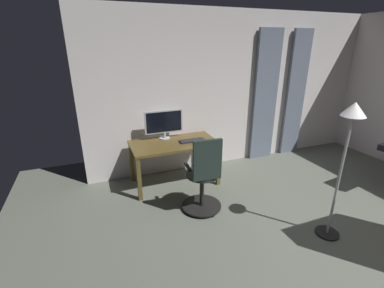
{
  "coord_description": "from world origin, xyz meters",
  "views": [
    {
      "loc": [
        2.6,
        1.29,
        2.21
      ],
      "look_at": [
        1.34,
        -1.93,
        0.9
      ],
      "focal_mm": 24.89,
      "sensor_mm": 36.0,
      "label": 1
    }
  ],
  "objects_px": {
    "computer_keyboard": "(192,141)",
    "floor_lamp": "(348,138)",
    "office_chair": "(204,178)",
    "desk": "(174,148)",
    "computer_monitor": "(164,123)"
  },
  "relations": [
    {
      "from": "computer_keyboard",
      "to": "computer_monitor",
      "type": "bearing_deg",
      "value": -38.89
    },
    {
      "from": "computer_monitor",
      "to": "floor_lamp",
      "type": "distance_m",
      "value": 2.62
    },
    {
      "from": "desk",
      "to": "office_chair",
      "type": "relative_size",
      "value": 1.24
    },
    {
      "from": "office_chair",
      "to": "computer_monitor",
      "type": "distance_m",
      "value": 1.28
    },
    {
      "from": "computer_monitor",
      "to": "computer_keyboard",
      "type": "height_order",
      "value": "computer_monitor"
    },
    {
      "from": "computer_keyboard",
      "to": "floor_lamp",
      "type": "bearing_deg",
      "value": 119.6
    },
    {
      "from": "computer_monitor",
      "to": "office_chair",
      "type": "bearing_deg",
      "value": 99.97
    },
    {
      "from": "desk",
      "to": "floor_lamp",
      "type": "bearing_deg",
      "value": 125.0
    },
    {
      "from": "desk",
      "to": "computer_monitor",
      "type": "height_order",
      "value": "computer_monitor"
    },
    {
      "from": "desk",
      "to": "computer_keyboard",
      "type": "distance_m",
      "value": 0.31
    },
    {
      "from": "office_chair",
      "to": "floor_lamp",
      "type": "height_order",
      "value": "floor_lamp"
    },
    {
      "from": "floor_lamp",
      "to": "computer_keyboard",
      "type": "bearing_deg",
      "value": -60.4
    },
    {
      "from": "computer_keyboard",
      "to": "office_chair",
      "type": "bearing_deg",
      "value": 78.82
    },
    {
      "from": "computer_keyboard",
      "to": "floor_lamp",
      "type": "distance_m",
      "value": 2.21
    },
    {
      "from": "desk",
      "to": "computer_keyboard",
      "type": "xyz_separation_m",
      "value": [
        -0.29,
        0.06,
        0.1
      ]
    }
  ]
}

